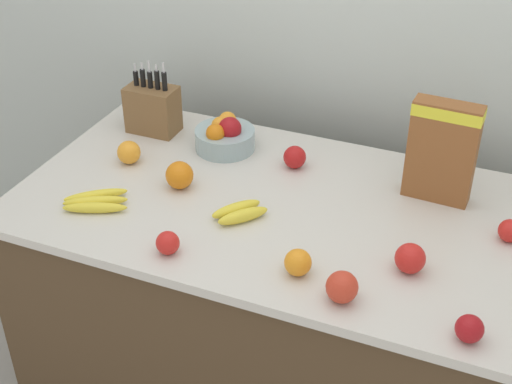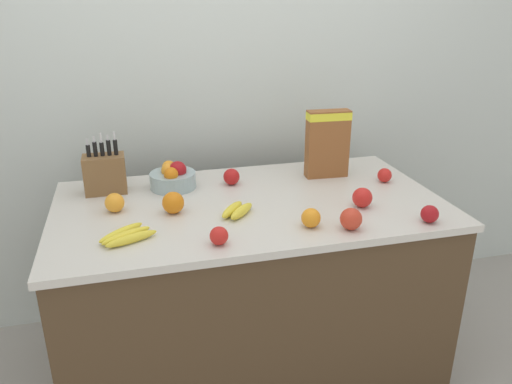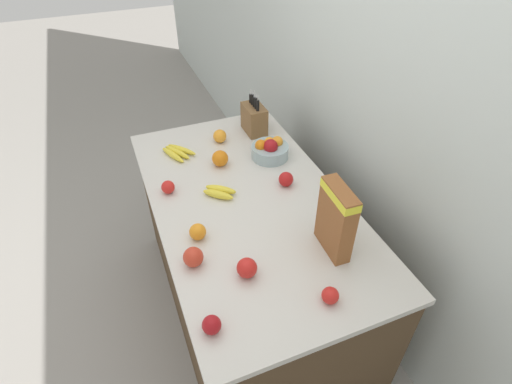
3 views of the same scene
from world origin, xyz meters
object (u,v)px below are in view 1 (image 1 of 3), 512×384
fruit_bowl (225,136)px  orange_by_cereal (298,262)px  banana_bunch_right (95,201)px  banana_bunch_left (240,212)px  apple_front (510,231)px  apple_leftmost (469,329)px  apple_middle (168,243)px  knife_block (153,108)px  apple_rear (295,157)px  apple_by_knife_block (342,287)px  apple_rightmost (410,258)px  cereal_box (443,148)px  orange_front_right (180,175)px  orange_front_center (129,152)px

fruit_bowl → orange_by_cereal: 0.70m
banana_bunch_right → banana_bunch_left: bearing=14.4°
banana_bunch_right → apple_front: apple_front is taller
apple_leftmost → apple_front: size_ratio=1.04×
apple_middle → apple_front: 0.95m
knife_block → apple_rear: size_ratio=3.61×
knife_block → orange_by_cereal: 0.93m
knife_block → orange_by_cereal: bearing=-36.9°
apple_by_knife_block → apple_rear: size_ratio=1.11×
apple_front → apple_rightmost: apple_rightmost is taller
banana_bunch_left → apple_leftmost: apple_leftmost is taller
cereal_box → banana_bunch_right: (-0.93, -0.44, -0.16)m
apple_middle → apple_rear: bearing=73.8°
apple_leftmost → orange_front_right: 0.99m
fruit_bowl → apple_rightmost: fruit_bowl is taller
apple_front → knife_block: bearing=171.1°
apple_middle → apple_leftmost: size_ratio=0.97×
apple_rear → orange_front_center: 0.54m
apple_by_knife_block → orange_by_cereal: (-0.14, 0.06, -0.00)m
banana_bunch_left → apple_by_knife_block: size_ratio=2.06×
apple_middle → orange_front_right: bearing=112.1°
knife_block → orange_by_cereal: size_ratio=3.67×
apple_middle → apple_rightmost: bearing=15.7°
apple_rightmost → fruit_bowl: bearing=150.4°
banana_bunch_right → apple_leftmost: apple_leftmost is taller
apple_middle → banana_bunch_right: bearing=159.3°
cereal_box → apple_rightmost: cereal_box is taller
banana_bunch_right → orange_front_center: (-0.04, 0.26, 0.02)m
knife_block → apple_by_knife_block: knife_block is taller
apple_rear → apple_by_knife_block: bearing=-59.8°
knife_block → orange_front_right: (0.26, -0.30, -0.04)m
apple_middle → apple_leftmost: bearing=-1.7°
banana_bunch_right → orange_by_cereal: bearing=-5.6°
apple_leftmost → orange_by_cereal: 0.46m
knife_block → apple_rear: 0.55m
cereal_box → apple_middle: size_ratio=4.82×
apple_by_knife_block → orange_front_center: bearing=155.5°
apple_leftmost → orange_front_center: size_ratio=0.88×
banana_bunch_left → orange_front_right: orange_front_right is taller
apple_leftmost → apple_by_knife_block: bearing=176.3°
cereal_box → banana_bunch_left: size_ratio=1.86×
apple_rightmost → orange_by_cereal: (-0.27, -0.12, -0.00)m
fruit_bowl → apple_rear: bearing=-5.5°
apple_middle → orange_by_cereal: bearing=8.2°
apple_rightmost → orange_front_center: apple_rightmost is taller
apple_rear → apple_front: bearing=-12.0°
banana_bunch_left → apple_leftmost: size_ratio=2.50×
banana_bunch_right → apple_middle: size_ratio=3.27×
fruit_bowl → banana_bunch_left: fruit_bowl is taller
banana_bunch_left → orange_by_cereal: 0.30m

